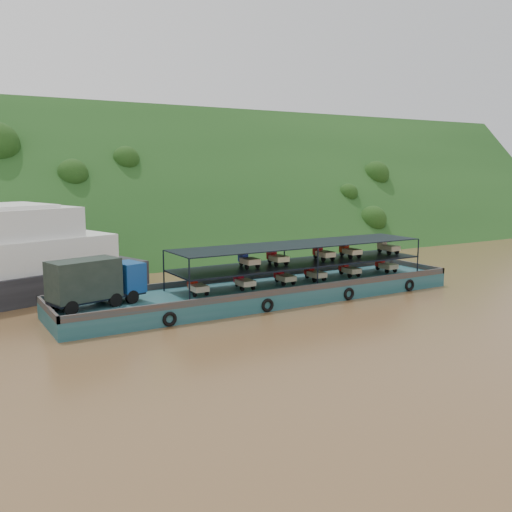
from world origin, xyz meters
TOP-DOWN VIEW (x-y plane):
  - ground at (0.00, 0.00)m, footprint 160.00×160.00m
  - hillside at (0.00, 36.00)m, footprint 140.00×39.60m
  - cargo_barge at (-4.42, -0.51)m, footprint 35.00×7.18m

SIDE VIEW (x-z plane):
  - ground at x=0.00m, z-range 0.00..0.00m
  - hillside at x=0.00m, z-range -19.80..19.80m
  - cargo_barge at x=-4.42m, z-range -1.18..3.48m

